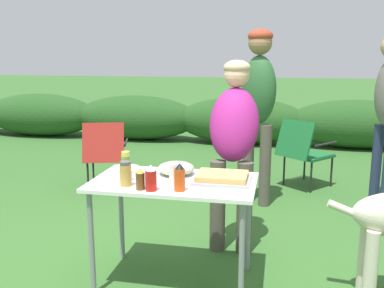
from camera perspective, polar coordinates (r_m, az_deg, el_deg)
The scene contains 16 objects.
ground_plane at distance 3.18m, azimuth -2.33°, elevation -17.76°, with size 60.00×60.00×0.00m, color #336028.
shrub_hedge at distance 7.80m, azimuth 6.55°, elevation 3.12°, with size 14.40×0.90×0.84m.
folding_table at distance 2.91m, azimuth -2.44°, elevation -6.32°, with size 1.10×0.64×0.74m.
food_tray at distance 2.86m, azimuth 4.04°, elevation -4.51°, with size 0.38×0.30×0.06m.
plate_stack at distance 3.07m, azimuth -8.87°, elevation -3.54°, with size 0.21×0.21×0.05m, color white.
mixing_bowl at distance 3.02m, azimuth -2.13°, elevation -3.25°, with size 0.26×0.26×0.09m, color #ADBC99.
paper_cup_stack at distance 2.73m, azimuth -2.25°, elevation -4.18°, with size 0.08×0.08×0.16m, color white.
hot_sauce_bottle at distance 2.65m, azimuth -1.66°, elevation -4.50°, with size 0.07×0.07×0.18m.
ketchup_bottle at distance 2.67m, azimuth -5.50°, elevation -4.59°, with size 0.07×0.07×0.17m.
spice_jar at distance 2.78m, azimuth -8.85°, elevation -3.98°, with size 0.08×0.08×0.16m.
relish_jar at distance 2.88m, azimuth -8.82°, elevation -3.03°, with size 0.06×0.06×0.20m.
beer_bottle at distance 2.70m, azimuth -6.91°, elevation -4.70°, with size 0.06×0.06×0.14m.
standing_person_in_gray_fleece at distance 3.43m, azimuth 5.60°, elevation 1.13°, with size 0.40×0.49×1.53m.
standing_person_in_olive_jacket at distance 4.48m, azimuth 8.87°, elevation 6.25°, with size 0.46×0.41×1.83m.
camp_chair_green_behind_table at distance 5.07m, azimuth -11.45°, elevation -1.07°, with size 0.61×0.69×0.83m.
camp_chair_near_hedge at distance 5.27m, azimuth 14.60°, elevation -0.73°, with size 0.73×0.75×0.83m.
Camera 1 is at (0.68, -2.69, 1.56)m, focal length 40.00 mm.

